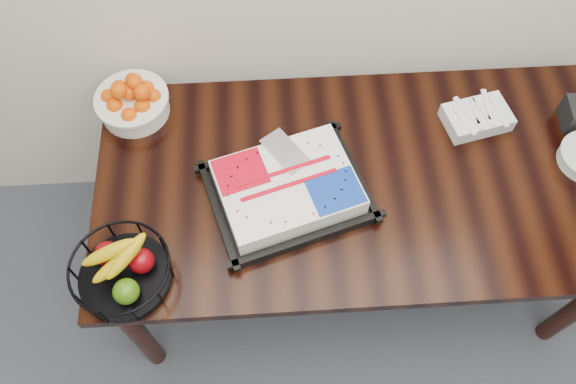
{
  "coord_description": "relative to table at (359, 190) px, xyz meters",
  "views": [
    {
      "loc": [
        -0.31,
        1.04,
        2.38
      ],
      "look_at": [
        -0.26,
        1.91,
        0.83
      ],
      "focal_mm": 35.0,
      "sensor_mm": 36.0,
      "label": 1
    }
  ],
  "objects": [
    {
      "name": "table",
      "position": [
        0.0,
        0.0,
        0.0
      ],
      "size": [
        1.8,
        0.9,
        0.75
      ],
      "color": "black",
      "rests_on": "ground"
    },
    {
      "name": "tangerine_bowl",
      "position": [
        -0.78,
        0.33,
        0.16
      ],
      "size": [
        0.26,
        0.26,
        0.17
      ],
      "color": "white",
      "rests_on": "table"
    },
    {
      "name": "fork_bag",
      "position": [
        0.43,
        0.2,
        0.12
      ],
      "size": [
        0.25,
        0.19,
        0.06
      ],
      "color": "silver",
      "rests_on": "table"
    },
    {
      "name": "fruit_basket",
      "position": [
        -0.76,
        -0.31,
        0.15
      ],
      "size": [
        0.3,
        0.3,
        0.16
      ],
      "color": "black",
      "rests_on": "table"
    },
    {
      "name": "cake_tray",
      "position": [
        -0.26,
        -0.06,
        0.13
      ],
      "size": [
        0.58,
        0.51,
        0.1
      ],
      "color": "black",
      "rests_on": "table"
    }
  ]
}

